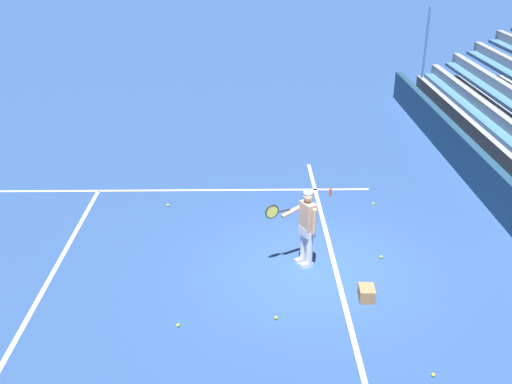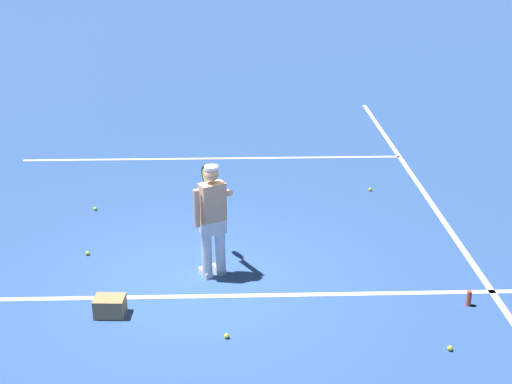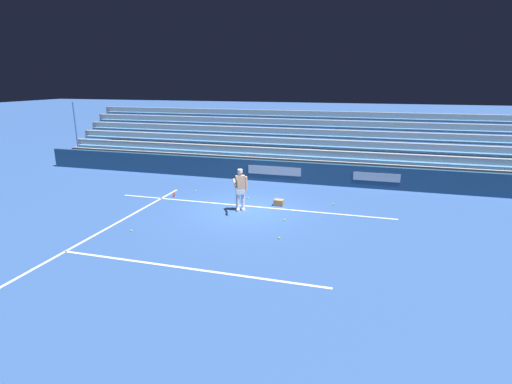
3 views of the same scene
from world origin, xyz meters
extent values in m
plane|color=#2D5193|center=(0.00, 0.00, 0.00)|extent=(160.00, 160.00, 0.00)
cube|color=white|center=(0.00, -0.50, 0.00)|extent=(12.00, 0.10, 0.01)
cube|color=white|center=(4.11, 4.00, 0.00)|extent=(0.10, 12.00, 0.01)
cube|color=white|center=(0.00, 5.50, 0.00)|extent=(8.22, 0.10, 0.01)
cylinder|color=#4C70B2|center=(12.66, -5.66, 1.93)|extent=(0.08, 0.08, 3.85)
cylinder|color=silver|center=(0.06, 0.07, 0.44)|extent=(0.15, 0.15, 0.88)
cylinder|color=silver|center=(0.25, 0.17, 0.44)|extent=(0.15, 0.15, 0.88)
cube|color=white|center=(0.03, 0.12, 0.04)|extent=(0.23, 0.30, 0.09)
cube|color=white|center=(0.22, 0.22, 0.04)|extent=(0.23, 0.30, 0.09)
cube|color=silver|center=(0.15, 0.12, 0.80)|extent=(0.40, 0.35, 0.20)
cube|color=tan|center=(0.15, 0.12, 1.17)|extent=(0.42, 0.35, 0.58)
sphere|color=tan|center=(0.15, 0.13, 1.60)|extent=(0.21, 0.21, 0.21)
cylinder|color=white|center=(0.15, 0.13, 1.69)|extent=(0.20, 0.20, 0.05)
cylinder|color=tan|center=(-0.06, 0.00, 1.13)|extent=(0.09, 0.09, 0.56)
cylinder|color=tan|center=(0.28, 0.41, 1.22)|extent=(0.35, 0.56, 0.24)
cylinder|color=black|center=(0.17, 0.62, 1.27)|extent=(0.16, 0.28, 0.03)
torus|color=black|center=(0.05, 0.87, 1.31)|extent=(0.16, 0.29, 0.31)
cylinder|color=#D6D14C|center=(0.05, 0.87, 1.31)|extent=(0.13, 0.24, 0.27)
cube|color=#A87F51|center=(-1.21, -0.95, 0.13)|extent=(0.41, 0.32, 0.26)
sphere|color=#CCE533|center=(-2.05, 2.66, 0.03)|extent=(0.07, 0.07, 0.07)
sphere|color=#CCE533|center=(3.10, -1.92, 0.03)|extent=(0.07, 0.07, 0.07)
sphere|color=#CCE533|center=(-1.85, 0.85, 0.03)|extent=(0.07, 0.07, 0.07)
sphere|color=#CCE533|center=(0.35, -1.56, 0.03)|extent=(0.07, 0.07, 0.07)
sphere|color=#CCE533|center=(-3.43, -1.64, 0.03)|extent=(0.07, 0.07, 0.07)
sphere|color=#CCE533|center=(3.09, 3.46, 0.03)|extent=(0.07, 0.07, 0.07)
cylinder|color=#EA4C33|center=(3.65, -0.86, 0.11)|extent=(0.07, 0.07, 0.22)
camera|label=1|loc=(-11.05, 1.36, 6.73)|focal=42.00mm
camera|label=2|loc=(0.48, -9.27, 5.02)|focal=50.00mm
camera|label=3|loc=(-4.78, 14.83, 5.14)|focal=28.00mm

